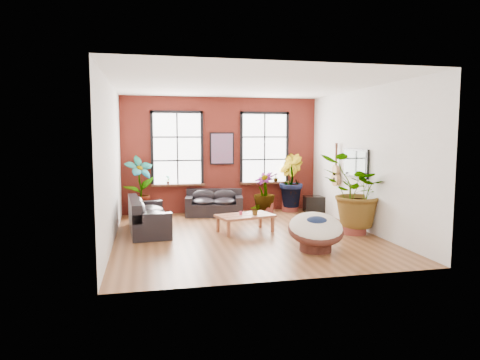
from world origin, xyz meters
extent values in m
cube|color=brown|center=(0.00, 0.00, -0.01)|extent=(6.00, 6.50, 0.02)
cube|color=white|center=(0.00, 0.00, 3.51)|extent=(6.00, 6.50, 0.02)
cube|color=#5D1B15|center=(0.00, 3.26, 1.75)|extent=(6.00, 0.02, 3.50)
cube|color=silver|center=(0.00, -3.26, 1.75)|extent=(6.00, 0.02, 3.50)
cube|color=silver|center=(-3.01, 0.00, 1.75)|extent=(0.02, 6.50, 3.50)
cube|color=silver|center=(3.01, 0.00, 1.75)|extent=(0.02, 6.50, 3.50)
cube|color=white|center=(-1.35, 3.20, 1.95)|extent=(1.40, 0.02, 2.10)
cube|color=#3A1C0F|center=(-1.35, 3.13, 0.87)|extent=(1.60, 0.22, 0.06)
cube|color=white|center=(1.35, 3.20, 1.95)|extent=(1.40, 0.02, 2.10)
cube|color=#3A1C0F|center=(1.35, 3.13, 0.87)|extent=(1.60, 0.22, 0.06)
cube|color=black|center=(-0.34, 2.59, 0.19)|extent=(1.76, 1.06, 0.37)
cube|color=black|center=(-0.29, 2.89, 0.57)|extent=(1.66, 0.46, 0.38)
cube|color=black|center=(-1.06, 2.71, 0.47)|extent=(0.33, 0.82, 0.20)
cube|color=black|center=(0.38, 2.47, 0.47)|extent=(0.33, 0.82, 0.20)
ellipsoid|color=black|center=(-0.66, 2.60, 0.43)|extent=(0.79, 0.78, 0.21)
ellipsoid|color=black|center=(-0.62, 2.83, 0.57)|extent=(0.72, 0.32, 0.37)
ellipsoid|color=black|center=(-0.04, 2.50, 0.43)|extent=(0.79, 0.78, 0.21)
ellipsoid|color=black|center=(0.00, 2.72, 0.57)|extent=(0.72, 0.32, 0.37)
cube|color=black|center=(-2.23, 0.82, 0.20)|extent=(1.04, 2.16, 0.41)
cube|color=black|center=(-2.56, 0.80, 0.62)|extent=(0.38, 2.10, 0.42)
cube|color=black|center=(-2.16, -0.11, 0.52)|extent=(0.89, 0.28, 0.21)
cube|color=black|center=(-2.31, 1.76, 0.52)|extent=(0.89, 0.28, 0.21)
ellipsoid|color=black|center=(-2.15, 0.41, 0.47)|extent=(0.81, 0.97, 0.23)
ellipsoid|color=black|center=(-2.41, 0.39, 0.62)|extent=(0.30, 0.93, 0.40)
ellipsoid|color=black|center=(-2.22, 1.24, 0.47)|extent=(0.81, 0.97, 0.23)
ellipsoid|color=black|center=(-2.47, 1.22, 0.62)|extent=(0.30, 0.93, 0.40)
cube|color=brown|center=(0.06, 0.30, 0.40)|extent=(1.49, 1.07, 0.06)
cube|color=#3A1C0F|center=(0.10, 0.18, 0.43)|extent=(1.30, 0.34, 0.00)
cube|color=#3A1C0F|center=(0.03, 0.42, 0.43)|extent=(1.30, 0.34, 0.00)
cube|color=brown|center=(-0.43, -0.14, 0.19)|extent=(0.08, 0.08, 0.37)
cube|color=brown|center=(0.71, 0.15, 0.19)|extent=(0.08, 0.08, 0.37)
cube|color=brown|center=(-0.59, 0.45, 0.19)|extent=(0.08, 0.08, 0.37)
cube|color=brown|center=(0.56, 0.74, 0.19)|extent=(0.08, 0.08, 0.37)
cylinder|color=#D03454|center=(-0.04, 0.32, 0.47)|extent=(0.09, 0.09, 0.09)
cylinder|color=#4C231B|center=(1.09, -1.66, 0.13)|extent=(0.76, 0.76, 0.26)
torus|color=#4C231B|center=(1.09, -1.66, 0.43)|extent=(1.32, 1.32, 0.51)
ellipsoid|color=silver|center=(1.09, -1.66, 0.50)|extent=(1.28, 1.33, 0.70)
ellipsoid|color=#152042|center=(1.08, -1.71, 0.63)|extent=(0.49, 0.42, 0.20)
cube|color=black|center=(0.00, 3.19, 1.95)|extent=(0.74, 0.04, 0.98)
cube|color=#0C7F8C|center=(0.00, 3.16, 1.95)|extent=(0.66, 0.02, 0.90)
cube|color=black|center=(2.95, 0.30, 1.65)|extent=(0.06, 1.25, 0.72)
cube|color=black|center=(2.92, 0.30, 1.65)|extent=(0.01, 1.15, 0.62)
cylinder|color=#B27F4C|center=(2.90, 1.35, 1.13)|extent=(0.09, 0.38, 0.38)
cylinder|color=#B27F4C|center=(2.90, 1.35, 1.38)|extent=(0.09, 0.30, 0.30)
cylinder|color=black|center=(2.90, 1.35, 1.13)|extent=(0.09, 0.11, 0.11)
cube|color=#3A1C0F|center=(2.90, 1.35, 1.75)|extent=(0.04, 0.05, 0.55)
cube|color=#3A1C0F|center=(2.90, 1.35, 2.07)|extent=(0.06, 0.06, 0.14)
cube|color=black|center=(2.75, 2.51, 0.25)|extent=(0.66, 0.57, 0.49)
cylinder|color=maroon|center=(-2.49, 2.87, 0.19)|extent=(0.56, 0.56, 0.37)
cylinder|color=maroon|center=(2.08, 2.81, 0.18)|extent=(0.67, 0.67, 0.37)
cylinder|color=maroon|center=(2.58, -0.42, 0.21)|extent=(0.65, 0.65, 0.43)
cylinder|color=maroon|center=(1.16, 2.43, 0.18)|extent=(0.53, 0.53, 0.36)
imported|color=#0F3B19|center=(-2.46, 2.83, 0.96)|extent=(1.03, 0.90, 1.63)
imported|color=#0F3B19|center=(2.07, 2.84, 0.97)|extent=(0.82, 0.98, 1.64)
imported|color=#0F3B19|center=(2.58, -0.45, 1.03)|extent=(1.83, 1.68, 1.75)
imported|color=#0F3B19|center=(1.13, 2.40, 0.70)|extent=(0.88, 0.88, 1.13)
imported|color=#0F3B19|center=(0.29, 0.19, 0.56)|extent=(0.25, 0.22, 0.26)
imported|color=#0F3B19|center=(-1.65, 3.13, 1.04)|extent=(0.17, 0.17, 0.27)
imported|color=#0F3B19|center=(1.70, 3.13, 1.04)|extent=(0.19, 0.19, 0.27)
camera|label=1|loc=(-2.24, -9.68, 2.36)|focal=32.00mm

